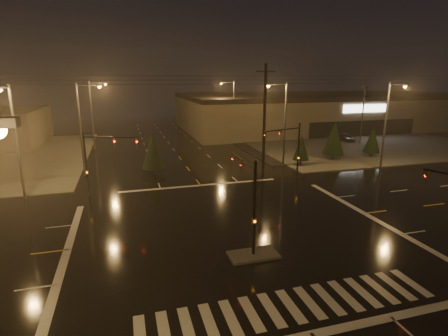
# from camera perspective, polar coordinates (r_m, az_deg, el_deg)

# --- Properties ---
(ground) EXTENTS (140.00, 140.00, 0.00)m
(ground) POSITION_cam_1_polar(r_m,az_deg,el_deg) (25.36, 1.55, -9.99)
(ground) COLOR black
(ground) RESTS_ON ground
(sidewalk_ne) EXTENTS (36.00, 36.00, 0.12)m
(sidewalk_ne) POSITION_cam_1_polar(r_m,az_deg,el_deg) (64.68, 19.16, 4.40)
(sidewalk_ne) COLOR #45433E
(sidewalk_ne) RESTS_ON ground
(median_island) EXTENTS (3.00, 1.60, 0.15)m
(median_island) POSITION_cam_1_polar(r_m,az_deg,el_deg) (21.95, 4.81, -13.95)
(median_island) COLOR #45433E
(median_island) RESTS_ON ground
(crosswalk) EXTENTS (15.00, 2.60, 0.01)m
(crosswalk) POSITION_cam_1_polar(r_m,az_deg,el_deg) (18.12, 10.84, -21.23)
(crosswalk) COLOR beige
(crosswalk) RESTS_ON ground
(stop_bar_near) EXTENTS (16.00, 0.50, 0.01)m
(stop_bar_near) POSITION_cam_1_polar(r_m,az_deg,el_deg) (16.75, 14.21, -24.86)
(stop_bar_near) COLOR beige
(stop_bar_near) RESTS_ON ground
(stop_bar_far) EXTENTS (16.00, 0.50, 0.01)m
(stop_bar_far) POSITION_cam_1_polar(r_m,az_deg,el_deg) (35.32, -3.86, -2.84)
(stop_bar_far) COLOR beige
(stop_bar_far) RESTS_ON ground
(parking_lot) EXTENTS (50.00, 24.00, 0.08)m
(parking_lot) POSITION_cam_1_polar(r_m,az_deg,el_deg) (66.15, 23.71, 4.17)
(parking_lot) COLOR black
(parking_lot) RESTS_ON ground
(retail_building) EXTENTS (60.20, 28.30, 7.20)m
(retail_building) POSITION_cam_1_polar(r_m,az_deg,el_deg) (80.20, 15.78, 9.19)
(retail_building) COLOR brown
(retail_building) RESTS_ON ground
(signal_mast_median) EXTENTS (0.25, 4.59, 6.00)m
(signal_mast_median) POSITION_cam_1_polar(r_m,az_deg,el_deg) (21.28, 4.13, -4.06)
(signal_mast_median) COLOR black
(signal_mast_median) RESTS_ON ground
(signal_mast_ne) EXTENTS (4.84, 1.86, 6.00)m
(signal_mast_ne) POSITION_cam_1_polar(r_m,az_deg,el_deg) (36.74, 10.99, 3.70)
(signal_mast_ne) COLOR black
(signal_mast_ne) RESTS_ON ground
(signal_mast_nw) EXTENTS (4.84, 1.86, 6.00)m
(signal_mast_nw) POSITION_cam_1_polar(r_m,az_deg,el_deg) (32.89, -20.03, 1.83)
(signal_mast_nw) COLOR black
(signal_mast_nw) RESTS_ON ground
(streetlight_1) EXTENTS (2.77, 0.32, 10.00)m
(streetlight_1) POSITION_cam_1_polar(r_m,az_deg,el_deg) (40.46, -22.02, 6.77)
(streetlight_1) COLOR #38383A
(streetlight_1) RESTS_ON ground
(streetlight_2) EXTENTS (2.77, 0.32, 10.00)m
(streetlight_2) POSITION_cam_1_polar(r_m,az_deg,el_deg) (56.32, -20.52, 8.80)
(streetlight_2) COLOR #38383A
(streetlight_2) RESTS_ON ground
(streetlight_3) EXTENTS (2.77, 0.32, 10.00)m
(streetlight_3) POSITION_cam_1_polar(r_m,az_deg,el_deg) (42.39, 9.57, 7.92)
(streetlight_3) COLOR #38383A
(streetlight_3) RESTS_ON ground
(streetlight_4) EXTENTS (2.77, 0.32, 10.00)m
(streetlight_4) POSITION_cam_1_polar(r_m,az_deg,el_deg) (60.95, 1.36, 10.07)
(streetlight_4) COLOR #38383A
(streetlight_4) RESTS_ON ground
(streetlight_5) EXTENTS (0.32, 2.77, 10.00)m
(streetlight_5) POSITION_cam_1_polar(r_m,az_deg,el_deg) (34.66, -31.01, 4.63)
(streetlight_5) COLOR #38383A
(streetlight_5) RESTS_ON ground
(streetlight_6) EXTENTS (0.32, 2.77, 10.00)m
(streetlight_6) POSITION_cam_1_polar(r_m,az_deg,el_deg) (44.34, 25.16, 7.04)
(streetlight_6) COLOR #38383A
(streetlight_6) RESTS_ON ground
(utility_pole_1) EXTENTS (2.20, 0.32, 12.00)m
(utility_pole_1) POSITION_cam_1_polar(r_m,az_deg,el_deg) (39.24, 6.61, 8.00)
(utility_pole_1) COLOR black
(utility_pole_1) RESTS_ON ground
(conifer_0) EXTENTS (1.95, 1.95, 3.75)m
(conifer_0) POSITION_cam_1_polar(r_m,az_deg,el_deg) (43.89, 12.51, 3.27)
(conifer_0) COLOR black
(conifer_0) RESTS_ON ground
(conifer_1) EXTENTS (2.76, 2.76, 5.02)m
(conifer_1) POSITION_cam_1_polar(r_m,az_deg,el_deg) (48.13, 17.54, 4.68)
(conifer_1) COLOR black
(conifer_1) RESTS_ON ground
(conifer_2) EXTENTS (2.20, 2.20, 4.14)m
(conifer_2) POSITION_cam_1_polar(r_m,az_deg,el_deg) (51.23, 23.08, 4.25)
(conifer_2) COLOR black
(conifer_2) RESTS_ON ground
(conifer_3) EXTENTS (2.60, 2.60, 4.77)m
(conifer_3) POSITION_cam_1_polar(r_m,az_deg,el_deg) (39.53, -11.51, 2.86)
(conifer_3) COLOR black
(conifer_3) RESTS_ON ground
(car_parked) EXTENTS (1.77, 4.29, 1.46)m
(car_parked) POSITION_cam_1_polar(r_m,az_deg,el_deg) (63.01, 19.11, 4.77)
(car_parked) COLOR black
(car_parked) RESTS_ON ground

